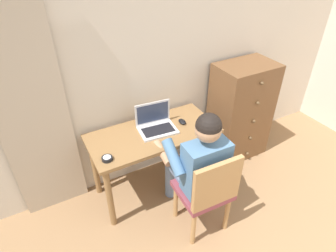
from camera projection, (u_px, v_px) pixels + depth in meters
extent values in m
cube|color=beige|center=(174.00, 56.00, 2.73)|extent=(4.80, 0.05, 2.50)
cube|color=#BCAD99|center=(30.00, 107.00, 2.24)|extent=(0.56, 0.03, 2.22)
cube|color=olive|center=(153.00, 134.00, 2.63)|extent=(1.20, 0.56, 0.03)
cylinder|color=olive|center=(110.00, 198.00, 2.47)|extent=(0.06, 0.06, 0.68)
cylinder|color=olive|center=(212.00, 159.00, 2.89)|extent=(0.06, 0.06, 0.68)
cylinder|color=olive|center=(95.00, 167.00, 2.79)|extent=(0.06, 0.06, 0.68)
cylinder|color=olive|center=(189.00, 136.00, 3.21)|extent=(0.06, 0.06, 0.68)
cube|color=brown|center=(240.00, 112.00, 3.21)|extent=(0.63, 0.42, 1.12)
sphere|color=brown|center=(247.00, 154.00, 3.30)|extent=(0.04, 0.04, 0.04)
sphere|color=brown|center=(251.00, 138.00, 3.18)|extent=(0.04, 0.04, 0.04)
sphere|color=brown|center=(254.00, 121.00, 3.05)|extent=(0.04, 0.04, 0.04)
sphere|color=brown|center=(258.00, 103.00, 2.92)|extent=(0.04, 0.04, 0.04)
sphere|color=brown|center=(262.00, 83.00, 2.79)|extent=(0.04, 0.04, 0.04)
cube|color=brown|center=(202.00, 190.00, 2.44)|extent=(0.44, 0.42, 0.05)
cube|color=tan|center=(217.00, 185.00, 2.17)|extent=(0.42, 0.06, 0.42)
cylinder|color=tan|center=(207.00, 189.00, 2.74)|extent=(0.04, 0.04, 0.40)
cylinder|color=tan|center=(176.00, 201.00, 2.62)|extent=(0.04, 0.04, 0.40)
cylinder|color=tan|center=(227.00, 213.00, 2.51)|extent=(0.04, 0.04, 0.40)
cylinder|color=tan|center=(193.00, 228.00, 2.38)|extent=(0.04, 0.04, 0.40)
cylinder|color=#6B84AD|center=(198.00, 167.00, 2.60)|extent=(0.16, 0.41, 0.14)
cylinder|color=#6B84AD|center=(181.00, 173.00, 2.54)|extent=(0.16, 0.41, 0.14)
cylinder|color=#6B84AD|center=(187.00, 172.00, 2.88)|extent=(0.11, 0.11, 0.47)
cylinder|color=#6B84AD|center=(171.00, 177.00, 2.82)|extent=(0.11, 0.11, 0.47)
cube|color=teal|center=(205.00, 167.00, 2.27)|extent=(0.37, 0.21, 0.46)
cylinder|color=teal|center=(220.00, 142.00, 2.40)|extent=(0.10, 0.30, 0.25)
cylinder|color=teal|center=(173.00, 157.00, 2.24)|extent=(0.10, 0.30, 0.25)
cylinder|color=tan|center=(206.00, 139.00, 2.61)|extent=(0.08, 0.27, 0.11)
cylinder|color=tan|center=(163.00, 153.00, 2.45)|extent=(0.08, 0.27, 0.11)
sphere|color=tan|center=(208.00, 129.00, 2.07)|extent=(0.20, 0.20, 0.20)
sphere|color=black|center=(209.00, 126.00, 2.05)|extent=(0.20, 0.20, 0.20)
cube|color=silver|center=(158.00, 130.00, 2.64)|extent=(0.36, 0.27, 0.02)
cube|color=black|center=(158.00, 130.00, 2.62)|extent=(0.30, 0.18, 0.00)
cube|color=silver|center=(153.00, 113.00, 2.66)|extent=(0.34, 0.04, 0.22)
cube|color=#2D3851|center=(153.00, 113.00, 2.66)|extent=(0.30, 0.03, 0.18)
ellipsoid|color=black|center=(182.00, 122.00, 2.74)|extent=(0.06, 0.10, 0.03)
cylinder|color=black|center=(107.00, 159.00, 2.31)|extent=(0.09, 0.09, 0.03)
cylinder|color=silver|center=(107.00, 157.00, 2.30)|extent=(0.06, 0.06, 0.00)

